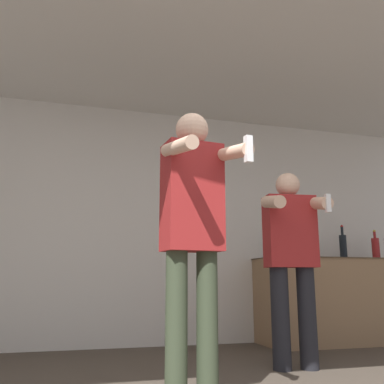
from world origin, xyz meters
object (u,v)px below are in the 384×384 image
object	(u,v)px
bottle_clear_vodka	(376,248)
person_woman_foreground	(193,226)
person_man_side	(291,254)
bottle_tall_gin	(343,246)
bottle_green_wine	(316,247)

from	to	relation	value
bottle_clear_vodka	person_woman_foreground	distance (m)	3.29
person_man_side	bottle_tall_gin	bearing A→B (deg)	40.76
bottle_tall_gin	person_woman_foreground	xyz separation A→B (m)	(-2.28, -1.87, -0.09)
bottle_clear_vodka	person_woman_foreground	xyz separation A→B (m)	(-2.71, -1.87, -0.07)
bottle_green_wine	bottle_clear_vodka	xyz separation A→B (m)	(0.78, 0.00, 0.01)
bottle_tall_gin	bottle_clear_vodka	bearing A→B (deg)	0.00
bottle_clear_vodka	person_man_side	bearing A→B (deg)	-147.41
bottle_clear_vodka	person_woman_foreground	world-z (taller)	person_woman_foreground
person_man_side	bottle_clear_vodka	bearing A→B (deg)	32.59
bottle_tall_gin	person_woman_foreground	world-z (taller)	person_woman_foreground
person_woman_foreground	person_man_side	bearing A→B (deg)	37.54
bottle_clear_vodka	person_man_side	xyz separation A→B (m)	(-1.66, -1.06, -0.16)
bottle_clear_vodka	person_man_side	size ratio (longest dim) A/B	0.21
bottle_green_wine	person_woman_foreground	xyz separation A→B (m)	(-1.93, -1.87, -0.06)
person_woman_foreground	person_man_side	distance (m)	1.33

